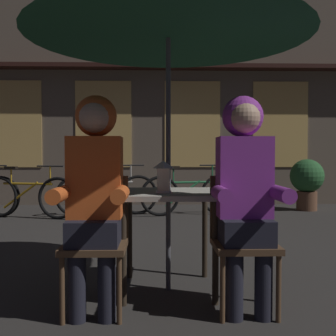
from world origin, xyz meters
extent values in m
plane|color=#2D2B28|center=(0.00, 0.00, 0.00)|extent=(60.00, 60.00, 0.00)
cube|color=#B2AD9E|center=(0.00, 0.00, 0.72)|extent=(0.72, 0.72, 0.04)
cylinder|color=#2D2319|center=(-0.31, -0.31, 0.35)|extent=(0.04, 0.04, 0.70)
cylinder|color=#2D2319|center=(0.31, -0.31, 0.35)|extent=(0.04, 0.04, 0.70)
cylinder|color=#2D2319|center=(-0.31, 0.31, 0.35)|extent=(0.04, 0.04, 0.70)
cylinder|color=#2D2319|center=(0.31, 0.31, 0.35)|extent=(0.04, 0.04, 0.70)
cylinder|color=#4C4C51|center=(0.00, 0.00, 1.12)|extent=(0.04, 0.04, 2.25)
cone|color=#19472D|center=(0.00, 0.00, 2.06)|extent=(2.10, 2.10, 0.38)
cube|color=white|center=(-0.04, -0.09, 0.75)|extent=(0.11, 0.11, 0.02)
cube|color=white|center=(-0.04, -0.09, 0.84)|extent=(0.09, 0.09, 0.16)
pyramid|color=white|center=(-0.04, -0.09, 0.94)|extent=(0.11, 0.11, 0.06)
cube|color=#513823|center=(-0.48, -0.44, 0.43)|extent=(0.40, 0.40, 0.04)
cylinder|color=#513823|center=(-0.31, -0.61, 0.21)|extent=(0.03, 0.03, 0.41)
cylinder|color=#513823|center=(-0.65, -0.61, 0.21)|extent=(0.03, 0.03, 0.41)
cylinder|color=#513823|center=(-0.31, -0.27, 0.21)|extent=(0.03, 0.03, 0.41)
cylinder|color=#513823|center=(-0.65, -0.27, 0.21)|extent=(0.03, 0.03, 0.41)
cube|color=#513823|center=(-0.48, -0.26, 0.66)|extent=(0.40, 0.03, 0.42)
cube|color=#513823|center=(0.48, -0.44, 0.43)|extent=(0.40, 0.40, 0.04)
cylinder|color=#513823|center=(0.65, -0.61, 0.21)|extent=(0.03, 0.03, 0.41)
cylinder|color=#513823|center=(0.31, -0.61, 0.21)|extent=(0.03, 0.03, 0.41)
cylinder|color=#513823|center=(0.65, -0.27, 0.21)|extent=(0.03, 0.03, 0.41)
cylinder|color=#513823|center=(0.31, -0.27, 0.21)|extent=(0.03, 0.03, 0.41)
cube|color=#513823|center=(0.48, -0.26, 0.66)|extent=(0.40, 0.03, 0.42)
cylinder|color=black|center=(-0.39, -0.57, 0.23)|extent=(0.11, 0.11, 0.45)
cylinder|color=black|center=(-0.57, -0.57, 0.23)|extent=(0.11, 0.11, 0.45)
cube|color=black|center=(-0.48, -0.44, 0.53)|extent=(0.32, 0.36, 0.16)
cube|color=#E05B23|center=(-0.48, -0.40, 0.87)|extent=(0.34, 0.22, 0.52)
cylinder|color=#E05B23|center=(-0.30, -0.62, 0.78)|extent=(0.09, 0.30, 0.09)
cylinder|color=#E05B23|center=(-0.66, -0.62, 0.78)|extent=(0.09, 0.30, 0.09)
sphere|color=tan|center=(-0.48, -0.40, 1.25)|extent=(0.21, 0.21, 0.21)
sphere|color=#E05B23|center=(-0.48, -0.35, 1.26)|extent=(0.27, 0.27, 0.27)
cylinder|color=black|center=(0.57, -0.57, 0.23)|extent=(0.11, 0.11, 0.45)
cylinder|color=black|center=(0.39, -0.57, 0.23)|extent=(0.11, 0.11, 0.45)
cube|color=black|center=(0.48, -0.44, 0.53)|extent=(0.32, 0.36, 0.16)
cube|color=purple|center=(0.48, -0.40, 0.87)|extent=(0.34, 0.22, 0.52)
cylinder|color=purple|center=(0.66, -0.62, 0.78)|extent=(0.09, 0.30, 0.09)
cylinder|color=purple|center=(0.30, -0.62, 0.78)|extent=(0.09, 0.30, 0.09)
sphere|color=tan|center=(0.48, -0.40, 1.25)|extent=(0.21, 0.21, 0.21)
sphere|color=purple|center=(0.48, -0.35, 1.26)|extent=(0.27, 0.27, 0.27)
cube|color=#6B5B4C|center=(0.62, 5.40, 3.10)|extent=(10.00, 0.60, 6.20)
cube|color=#E0B260|center=(-2.90, 5.09, 1.60)|extent=(1.10, 0.02, 1.70)
cube|color=#E0B260|center=(-1.14, 5.09, 1.60)|extent=(1.10, 0.02, 1.70)
cube|color=#E0B260|center=(0.62, 5.09, 1.60)|extent=(1.10, 0.02, 1.70)
cube|color=#E0B260|center=(2.38, 5.09, 1.60)|extent=(1.10, 0.02, 1.70)
cube|color=#331914|center=(0.62, 4.95, 2.70)|extent=(9.00, 0.36, 0.08)
torus|color=black|center=(-2.60, 3.62, 0.33)|extent=(0.66, 0.19, 0.66)
torus|color=black|center=(-1.62, 3.32, 0.33)|extent=(0.65, 0.20, 0.66)
cylinder|color=#B78419|center=(-2.12, 3.44, 0.54)|extent=(0.82, 0.23, 0.04)
cylinder|color=#B78419|center=(-2.24, 3.47, 0.36)|extent=(0.60, 0.17, 0.44)
cylinder|color=#B78419|center=(-2.40, 3.50, 0.66)|extent=(0.02, 0.02, 0.24)
cube|color=black|center=(-2.40, 3.50, 0.79)|extent=(0.21, 0.12, 0.04)
cylinder|color=#B78419|center=(-1.74, 3.35, 0.68)|extent=(0.02, 0.02, 0.28)
cylinder|color=black|center=(-1.74, 3.35, 0.82)|extent=(0.43, 0.12, 0.02)
torus|color=black|center=(-0.40, 3.80, 0.33)|extent=(0.66, 0.18, 0.66)
torus|color=black|center=(-1.40, 3.60, 0.33)|extent=(0.66, 0.18, 0.66)
cylinder|color=#ADA89E|center=(-0.90, 3.70, 0.54)|extent=(0.83, 0.20, 0.04)
cylinder|color=#ADA89E|center=(-1.02, 3.68, 0.36)|extent=(0.60, 0.16, 0.44)
cylinder|color=#ADA89E|center=(-1.18, 3.64, 0.66)|extent=(0.02, 0.02, 0.24)
cube|color=black|center=(-1.18, 3.64, 0.79)|extent=(0.21, 0.12, 0.04)
cylinder|color=#ADA89E|center=(-0.52, 3.78, 0.68)|extent=(0.02, 0.02, 0.28)
cylinder|color=black|center=(-0.52, 3.78, 0.82)|extent=(0.44, 0.11, 0.02)
torus|color=black|center=(0.96, 3.81, 0.33)|extent=(0.66, 0.19, 0.66)
torus|color=black|center=(-0.04, 3.59, 0.33)|extent=(0.66, 0.19, 0.66)
cylinder|color=#236B3D|center=(0.46, 3.70, 0.54)|extent=(0.83, 0.21, 0.04)
cylinder|color=#236B3D|center=(0.34, 3.67, 0.36)|extent=(0.60, 0.16, 0.44)
cylinder|color=#236B3D|center=(0.18, 3.64, 0.66)|extent=(0.02, 0.02, 0.24)
cube|color=black|center=(0.18, 3.64, 0.79)|extent=(0.21, 0.12, 0.04)
cylinder|color=#236B3D|center=(0.84, 3.78, 0.68)|extent=(0.02, 0.02, 0.28)
cylinder|color=black|center=(0.84, 3.78, 0.82)|extent=(0.44, 0.12, 0.02)
cylinder|color=brown|center=(2.61, 4.22, 0.17)|extent=(0.36, 0.36, 0.34)
sphere|color=#285B2D|center=(2.61, 4.22, 0.62)|extent=(0.60, 0.60, 0.60)
camera|label=1|loc=(-0.08, -3.03, 1.02)|focal=43.76mm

